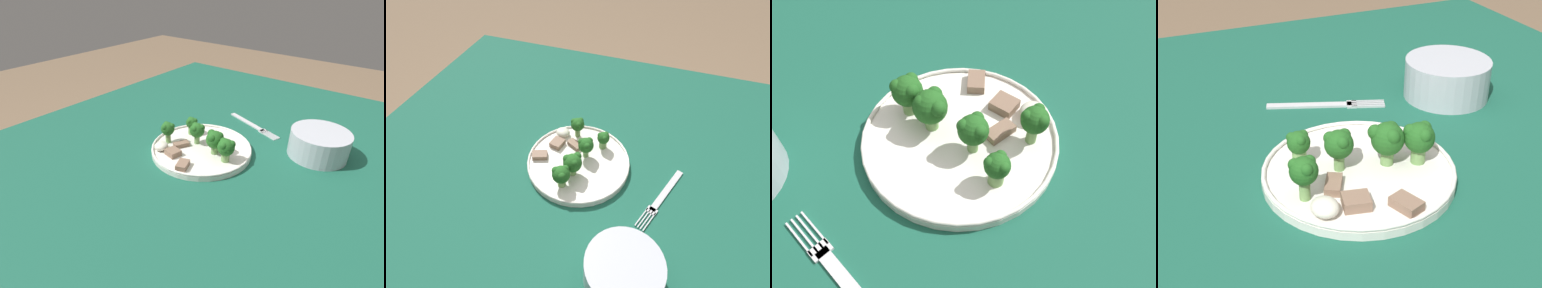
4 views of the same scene
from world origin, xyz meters
TOP-DOWN VIEW (x-y plane):
  - ground_plane at (0.00, 0.00)m, footprint 8.00×8.00m
  - table at (0.00, 0.00)m, footprint 1.31×1.19m
  - dinner_plate at (0.04, -0.04)m, footprint 0.26×0.26m
  - fork at (-0.18, -0.01)m, footprint 0.09×0.20m
  - cream_bowl at (-0.14, 0.21)m, footprint 0.15×0.15m
  - broccoli_floret_near_rim_left at (0.05, 0.04)m, footprint 0.04×0.04m
  - broccoli_floret_center_left at (0.07, -0.13)m, footprint 0.04×0.04m
  - broccoli_floret_back_left at (0.04, -0.00)m, footprint 0.05×0.05m
  - broccoli_floret_front_left at (0.02, -0.07)m, footprint 0.04×0.04m
  - broccoli_floret_center_back at (-0.01, -0.11)m, footprint 0.03×0.03m
  - meat_slice_front_slice at (0.06, -0.09)m, footprint 0.05×0.04m
  - meat_slice_middle_slice at (0.11, -0.08)m, footprint 0.04×0.04m
  - meat_slice_rear_slice at (0.14, -0.02)m, footprint 0.05×0.04m
  - sauce_dollop at (0.11, -0.12)m, footprint 0.04×0.03m

SIDE VIEW (x-z plane):
  - ground_plane at x=0.00m, z-range 0.00..0.00m
  - table at x=0.00m, z-range 0.29..1.03m
  - fork at x=-0.18m, z-range 0.74..0.74m
  - dinner_plate at x=0.04m, z-range 0.74..0.76m
  - meat_slice_front_slice at x=0.06m, z-range 0.75..0.76m
  - meat_slice_rear_slice at x=0.14m, z-range 0.75..0.77m
  - meat_slice_middle_slice at x=0.11m, z-range 0.75..0.77m
  - sauce_dollop at x=0.11m, z-range 0.75..0.77m
  - cream_bowl at x=-0.14m, z-range 0.74..0.81m
  - broccoli_floret_center_back at x=-0.01m, z-range 0.76..0.81m
  - broccoli_floret_near_rim_left at x=0.05m, z-range 0.76..0.82m
  - broccoli_floret_front_left at x=0.02m, z-range 0.76..0.82m
  - broccoli_floret_back_left at x=0.04m, z-range 0.76..0.82m
  - broccoli_floret_center_left at x=0.07m, z-range 0.76..0.82m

